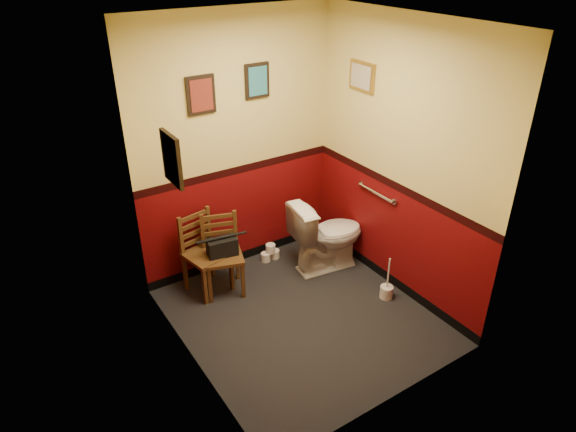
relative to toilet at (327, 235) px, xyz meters
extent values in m
cube|color=black|center=(-0.72, -0.58, -0.40)|extent=(2.20, 2.40, 0.00)
cube|color=silver|center=(-0.72, -0.58, 2.30)|extent=(2.20, 2.40, 0.00)
cube|color=#5B0709|center=(-0.72, 0.62, 0.95)|extent=(2.20, 0.00, 2.70)
cube|color=#5B0709|center=(-0.72, -1.78, 0.95)|extent=(2.20, 0.00, 2.70)
cube|color=#5B0709|center=(-1.82, -0.58, 0.95)|extent=(0.00, 2.40, 2.70)
cube|color=#5B0709|center=(0.38, -0.58, 0.95)|extent=(0.00, 2.40, 2.70)
cylinder|color=silver|center=(0.35, -0.33, 0.55)|extent=(0.03, 0.50, 0.03)
cylinder|color=silver|center=(0.37, -0.58, 0.55)|extent=(0.02, 0.06, 0.06)
cylinder|color=silver|center=(0.37, -0.08, 0.55)|extent=(0.02, 0.06, 0.06)
cube|color=black|center=(-1.07, 0.60, 1.55)|extent=(0.28, 0.03, 0.36)
cube|color=maroon|center=(-1.07, 0.59, 1.55)|extent=(0.22, 0.01, 0.30)
cube|color=black|center=(-0.47, 0.60, 1.60)|extent=(0.26, 0.03, 0.34)
cube|color=teal|center=(-0.47, 0.59, 1.60)|extent=(0.20, 0.01, 0.28)
cube|color=black|center=(-1.80, -0.48, 1.45)|extent=(0.03, 0.30, 0.38)
cube|color=tan|center=(-1.79, -0.48, 1.45)|extent=(0.01, 0.24, 0.31)
cube|color=olive|center=(0.36, 0.02, 1.65)|extent=(0.03, 0.34, 0.28)
cube|color=tan|center=(0.35, 0.02, 1.65)|extent=(0.01, 0.28, 0.22)
imported|color=white|center=(0.00, 0.00, 0.00)|extent=(0.86, 0.56, 0.79)
cylinder|color=silver|center=(0.17, -0.79, -0.33)|extent=(0.13, 0.13, 0.13)
cylinder|color=silver|center=(0.17, -0.79, -0.11)|extent=(0.02, 0.02, 0.37)
cube|color=#57381A|center=(-1.27, 0.32, 0.02)|extent=(0.46, 0.46, 0.04)
cube|color=#57381A|center=(-1.40, 0.13, -0.19)|extent=(0.04, 0.04, 0.42)
cube|color=#57381A|center=(-1.47, 0.46, -0.19)|extent=(0.04, 0.04, 0.42)
cube|color=#57381A|center=(-1.07, 0.19, -0.19)|extent=(0.04, 0.04, 0.42)
cube|color=#57381A|center=(-1.14, 0.52, -0.19)|extent=(0.04, 0.04, 0.42)
cube|color=#57381A|center=(-1.47, 0.46, 0.24)|extent=(0.04, 0.04, 0.42)
cube|color=#57381A|center=(-1.14, 0.53, 0.24)|extent=(0.04, 0.04, 0.42)
cube|color=#57381A|center=(-1.30, 0.49, 0.12)|extent=(0.32, 0.08, 0.04)
cube|color=#57381A|center=(-1.30, 0.49, 0.21)|extent=(0.32, 0.08, 0.04)
cube|color=#57381A|center=(-1.30, 0.49, 0.31)|extent=(0.32, 0.08, 0.04)
cube|color=#57381A|center=(-1.30, 0.49, 0.40)|extent=(0.32, 0.08, 0.04)
cube|color=#57381A|center=(-1.14, 0.22, 0.02)|extent=(0.49, 0.49, 0.04)
cube|color=#57381A|center=(-1.35, 0.12, -0.19)|extent=(0.05, 0.05, 0.41)
cube|color=#57381A|center=(-1.25, 0.43, -0.19)|extent=(0.05, 0.05, 0.41)
cube|color=#57381A|center=(-1.04, 0.01, -0.19)|extent=(0.05, 0.05, 0.41)
cube|color=#57381A|center=(-0.93, 0.33, -0.19)|extent=(0.05, 0.05, 0.41)
cube|color=#57381A|center=(-1.24, 0.43, 0.22)|extent=(0.04, 0.04, 0.41)
cube|color=#57381A|center=(-0.93, 0.33, 0.22)|extent=(0.04, 0.04, 0.41)
cube|color=#57381A|center=(-1.09, 0.38, 0.11)|extent=(0.30, 0.12, 0.04)
cube|color=#57381A|center=(-1.09, 0.38, 0.20)|extent=(0.30, 0.12, 0.04)
cube|color=#57381A|center=(-1.09, 0.38, 0.29)|extent=(0.30, 0.12, 0.04)
cube|color=#57381A|center=(-1.09, 0.38, 0.38)|extent=(0.30, 0.12, 0.04)
cube|color=black|center=(-1.14, 0.22, 0.13)|extent=(0.31, 0.19, 0.18)
cylinder|color=black|center=(-1.14, 0.22, 0.24)|extent=(0.26, 0.07, 0.03)
cylinder|color=silver|center=(-0.51, 0.46, -0.35)|extent=(0.11, 0.11, 0.10)
cylinder|color=silver|center=(-0.39, 0.46, -0.35)|extent=(0.11, 0.11, 0.10)
cylinder|color=silver|center=(-0.45, 0.45, -0.25)|extent=(0.11, 0.11, 0.10)
camera|label=1|loc=(-2.96, -3.75, 2.83)|focal=32.00mm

